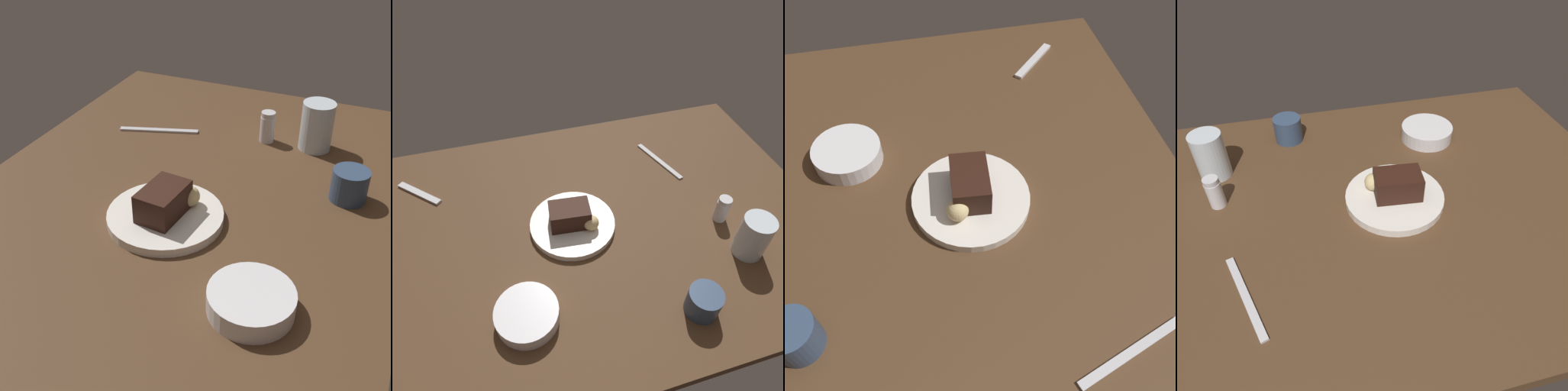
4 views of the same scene
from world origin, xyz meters
The scene contains 10 objects.
dining_table centered at (0.00, 0.00, 1.50)cm, with size 120.00×84.00×3.00cm, color #4C331E.
dessert_plate centered at (5.96, 0.08, 3.87)cm, with size 21.54×21.54×1.74cm, color white.
chocolate_cake_slice centered at (6.55, 0.04, 7.55)cm, with size 9.94×6.64×5.61cm, color black.
bread_roll centered at (1.93, 3.12, 6.69)cm, with size 3.90×3.90×3.90cm, color #DBC184.
salt_shaker centered at (-31.52, 8.04, 6.60)cm, with size 3.43×3.43×7.30cm.
water_glass centered at (-32.47, 19.06, 8.53)cm, with size 7.28×7.28×11.07cm, color silver.
side_bowl centered at (21.11, 21.49, 4.81)cm, with size 13.29×13.29×3.62cm, color silver.
coffee_cup centered at (-14.39, 29.65, 6.21)cm, with size 7.12×7.12×6.42cm, color #334766.
dessert_spoon centered at (44.11, -23.17, 3.35)cm, with size 15.00×1.80×0.70cm, color silver.
butter_knife centered at (-25.94, -17.37, 3.25)cm, with size 19.00×1.40×0.50cm, color silver.
Camera 2 is at (18.67, 57.64, 74.76)cm, focal length 33.12 mm.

